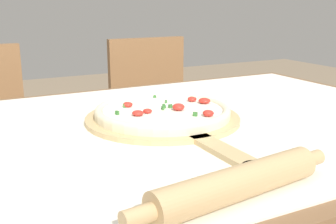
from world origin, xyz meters
name	(u,v)px	position (x,y,z in m)	size (l,w,h in m)	color
dining_table	(177,160)	(0.00, 0.00, 0.65)	(1.49, 1.01, 0.74)	brown
towel_cloth	(178,124)	(0.00, 0.00, 0.75)	(1.41, 0.93, 0.00)	white
pizza_peel	(166,120)	(-0.02, 0.02, 0.75)	(0.39, 0.59, 0.01)	tan
pizza	(163,111)	(-0.02, 0.04, 0.77)	(0.34, 0.34, 0.04)	beige
rolling_pin	(237,183)	(-0.12, -0.40, 0.78)	(0.40, 0.09, 0.05)	tan
chair_right	(155,118)	(0.35, 0.86, 0.50)	(0.41, 0.41, 0.87)	brown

